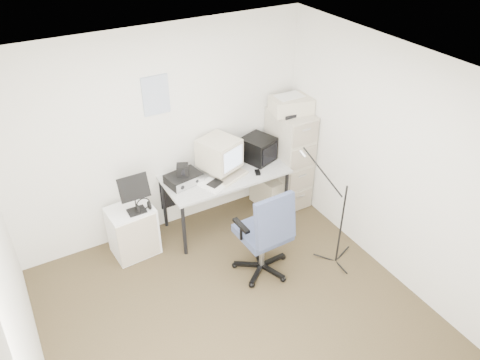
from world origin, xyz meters
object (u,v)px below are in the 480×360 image
desk (226,198)px  office_chair (263,231)px  filing_cabinet (289,158)px  side_cart (133,231)px

desk → office_chair: 0.98m
filing_cabinet → office_chair: filing_cabinet is taller
office_chair → side_cart: bearing=136.8°
desk → side_cart: 1.20m
office_chair → side_cart: office_chair is taller
filing_cabinet → side_cart: (-2.15, -0.00, -0.34)m
desk → side_cart: desk is taller
office_chair → desk: bearing=84.1°
filing_cabinet → desk: (-0.95, -0.03, -0.29)m
desk → side_cart: bearing=178.6°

